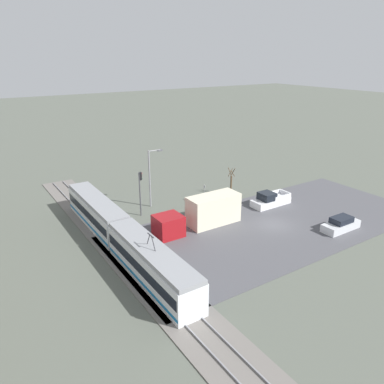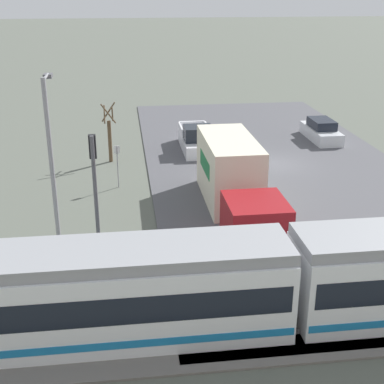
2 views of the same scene
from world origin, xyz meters
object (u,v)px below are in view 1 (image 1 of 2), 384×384
at_px(pickup_truck, 270,200).
at_px(street_lamp_near_crossing, 151,174).
at_px(street_tree, 231,183).
at_px(no_parking_sign, 204,192).
at_px(sedan_car_0, 341,224).
at_px(traffic_light_pole, 140,188).
at_px(light_rail_tram, 121,235).
at_px(box_truck, 203,213).

relative_size(pickup_truck, street_lamp_near_crossing, 0.72).
distance_m(street_tree, no_parking_sign, 4.88).
distance_m(sedan_car_0, traffic_light_pole, 23.06).
distance_m(pickup_truck, traffic_light_pole, 16.63).
xyz_separation_m(sedan_car_0, traffic_light_pole, (15.73, 16.63, 2.81)).
distance_m(light_rail_tram, pickup_truck, 20.55).
distance_m(box_truck, traffic_light_pole, 8.19).
relative_size(light_rail_tram, traffic_light_pole, 4.83).
xyz_separation_m(sedan_car_0, street_lamp_near_crossing, (17.65, 14.19, 3.58)).
bearing_deg(street_tree, box_truck, 124.89).
bearing_deg(street_lamp_near_crossing, pickup_truck, -122.60).
bearing_deg(traffic_light_pole, street_lamp_near_crossing, -51.78).
bearing_deg(pickup_truck, no_parking_sign, 50.24).
height_order(light_rail_tram, no_parking_sign, light_rail_tram).
xyz_separation_m(box_truck, pickup_truck, (0.41, -10.74, -0.87)).
height_order(sedan_car_0, street_lamp_near_crossing, street_lamp_near_crossing).
distance_m(light_rail_tram, traffic_light_pole, 8.66).
xyz_separation_m(street_tree, no_parking_sign, (-0.48, 4.84, -0.28)).
xyz_separation_m(box_truck, sedan_car_0, (-9.10, -12.20, -0.94)).
relative_size(pickup_truck, street_tree, 1.37).
xyz_separation_m(street_tree, street_lamp_near_crossing, (2.23, 11.06, 2.51)).
height_order(pickup_truck, street_lamp_near_crossing, street_lamp_near_crossing).
bearing_deg(sedan_car_0, box_truck, 53.28).
bearing_deg(street_tree, light_rail_tram, 108.30).
bearing_deg(sedan_car_0, light_rail_tram, 67.32).
bearing_deg(light_rail_tram, traffic_light_pole, -39.27).
relative_size(pickup_truck, traffic_light_pole, 0.98).
bearing_deg(no_parking_sign, sedan_car_0, -151.89).
height_order(sedan_car_0, traffic_light_pole, traffic_light_pole).
bearing_deg(street_tree, sedan_car_0, -168.52).
bearing_deg(no_parking_sign, street_tree, -84.28).
distance_m(sedan_car_0, street_lamp_near_crossing, 22.93).
height_order(box_truck, traffic_light_pole, traffic_light_pole).
distance_m(pickup_truck, sedan_car_0, 9.62).
bearing_deg(pickup_truck, box_truck, 92.17).
height_order(sedan_car_0, no_parking_sign, no_parking_sign).
xyz_separation_m(box_truck, traffic_light_pole, (6.63, 4.44, 1.87)).
xyz_separation_m(light_rail_tram, traffic_light_pole, (6.55, -5.35, 1.89)).
bearing_deg(box_truck, no_parking_sign, -35.86).
height_order(pickup_truck, traffic_light_pole, traffic_light_pole).
height_order(pickup_truck, street_tree, street_tree).
xyz_separation_m(light_rail_tram, box_truck, (-0.09, -9.79, 0.02)).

